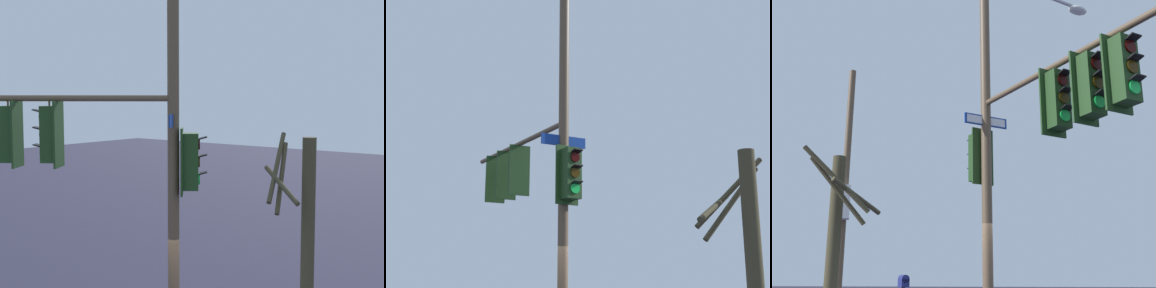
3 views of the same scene
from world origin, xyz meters
TOP-DOWN VIEW (x-y plane):
  - main_signal_pole_assembly at (1.26, 1.05)m, footprint 6.16×3.40m
  - bare_tree_across_street at (-0.61, -3.52)m, footprint 1.36×1.63m

SIDE VIEW (x-z plane):
  - bare_tree_across_street at x=-0.61m, z-range 0.15..4.51m
  - main_signal_pole_assembly at x=1.26m, z-range 0.21..9.35m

